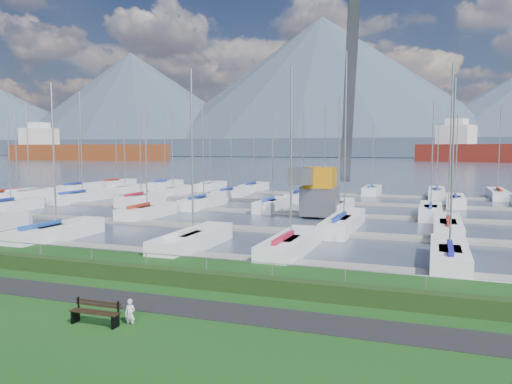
% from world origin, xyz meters
% --- Properties ---
extents(path, '(160.00, 2.00, 0.04)m').
position_xyz_m(path, '(0.00, -3.00, 0.01)').
color(path, black).
rests_on(path, grass).
extents(water, '(800.00, 540.00, 0.20)m').
position_xyz_m(water, '(0.00, 260.00, -0.40)').
color(water, '#3C4557').
extents(hedge, '(80.00, 0.70, 0.70)m').
position_xyz_m(hedge, '(0.00, -0.40, 0.35)').
color(hedge, '#1D3312').
rests_on(hedge, grass).
extents(fence, '(80.00, 0.04, 0.04)m').
position_xyz_m(fence, '(0.00, 0.00, 1.20)').
color(fence, '#999AA1').
rests_on(fence, grass).
extents(foothill, '(900.00, 80.00, 12.00)m').
position_xyz_m(foothill, '(0.00, 330.00, 6.00)').
color(foothill, '#3B4456').
rests_on(foothill, water).
extents(mountains, '(1190.00, 360.00, 115.00)m').
position_xyz_m(mountains, '(7.35, 404.62, 46.68)').
color(mountains, '#3E4B5B').
rests_on(mountains, water).
extents(docks, '(90.00, 41.60, 0.25)m').
position_xyz_m(docks, '(0.00, 26.00, -0.22)').
color(docks, slate).
rests_on(docks, water).
extents(bench_right, '(1.81, 0.45, 0.85)m').
position_xyz_m(bench_right, '(0.57, -5.65, 0.42)').
color(bench_right, black).
rests_on(bench_right, grass).
extents(person, '(0.39, 0.28, 1.02)m').
position_xyz_m(person, '(1.65, -5.25, 0.51)').
color(person, silver).
rests_on(person, grass).
extents(crane, '(5.84, 13.23, 22.35)m').
position_xyz_m(crane, '(2.04, 25.90, 5.33)').
color(crane, slate).
rests_on(crane, water).
extents(cargo_ship_west, '(86.58, 21.04, 21.50)m').
position_xyz_m(cargo_ship_west, '(-157.55, 187.86, 3.68)').
color(cargo_ship_west, brown).
rests_on(cargo_ship_west, water).
extents(sailboat_fleet, '(75.13, 49.51, 13.74)m').
position_xyz_m(sailboat_fleet, '(-1.69, 28.54, 5.40)').
color(sailboat_fleet, maroon).
rests_on(sailboat_fleet, water).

